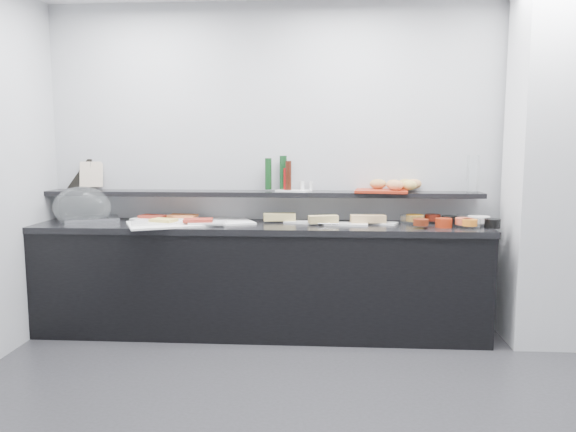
# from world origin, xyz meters

# --- Properties ---
(back_wall) EXTENTS (5.00, 0.02, 2.70)m
(back_wall) POSITION_xyz_m (0.00, 2.00, 1.35)
(back_wall) COLOR #AEB1B5
(back_wall) RESTS_ON ground
(column) EXTENTS (0.50, 0.50, 2.70)m
(column) POSITION_xyz_m (1.50, 1.65, 1.35)
(column) COLOR silver
(column) RESTS_ON ground
(buffet_cabinet) EXTENTS (3.60, 0.60, 0.85)m
(buffet_cabinet) POSITION_xyz_m (-0.70, 1.70, 0.42)
(buffet_cabinet) COLOR black
(buffet_cabinet) RESTS_ON ground
(counter_top) EXTENTS (3.62, 0.62, 0.05)m
(counter_top) POSITION_xyz_m (-0.70, 1.70, 0.88)
(counter_top) COLOR black
(counter_top) RESTS_ON buffet_cabinet
(wall_shelf) EXTENTS (3.60, 0.25, 0.04)m
(wall_shelf) POSITION_xyz_m (-0.70, 1.88, 1.13)
(wall_shelf) COLOR black
(wall_shelf) RESTS_ON back_wall
(cloche_base) EXTENTS (0.50, 0.43, 0.04)m
(cloche_base) POSITION_xyz_m (-2.09, 1.72, 0.92)
(cloche_base) COLOR #ABAEB2
(cloche_base) RESTS_ON counter_top
(cloche_dome) EXTENTS (0.53, 0.42, 0.34)m
(cloche_dome) POSITION_xyz_m (-2.16, 1.71, 1.03)
(cloche_dome) COLOR white
(cloche_dome) RESTS_ON cloche_base
(linen_runner) EXTENTS (1.07, 0.81, 0.01)m
(linen_runner) POSITION_xyz_m (-1.25, 1.68, 0.91)
(linen_runner) COLOR white
(linen_runner) RESTS_ON counter_top
(platter_meat_a) EXTENTS (0.37, 0.30, 0.01)m
(platter_meat_a) POSITION_xyz_m (-1.59, 1.79, 0.92)
(platter_meat_a) COLOR white
(platter_meat_a) RESTS_ON linen_runner
(food_meat_a) EXTENTS (0.24, 0.18, 0.02)m
(food_meat_a) POSITION_xyz_m (-1.60, 1.81, 0.94)
(food_meat_a) COLOR maroon
(food_meat_a) RESTS_ON platter_meat_a
(platter_salmon) EXTENTS (0.33, 0.26, 0.01)m
(platter_salmon) POSITION_xyz_m (-1.38, 1.85, 0.92)
(platter_salmon) COLOR white
(platter_salmon) RESTS_ON linen_runner
(food_salmon) EXTENTS (0.24, 0.17, 0.02)m
(food_salmon) POSITION_xyz_m (-1.36, 1.85, 0.94)
(food_salmon) COLOR orange
(food_salmon) RESTS_ON platter_salmon
(platter_cheese) EXTENTS (0.39, 0.32, 0.01)m
(platter_cheese) POSITION_xyz_m (-1.52, 1.56, 0.92)
(platter_cheese) COLOR white
(platter_cheese) RESTS_ON linen_runner
(food_cheese) EXTENTS (0.23, 0.19, 0.02)m
(food_cheese) POSITION_xyz_m (-1.45, 1.58, 0.94)
(food_cheese) COLOR #EBCB5B
(food_cheese) RESTS_ON platter_cheese
(platter_meat_b) EXTENTS (0.28, 0.19, 0.01)m
(platter_meat_b) POSITION_xyz_m (-1.09, 1.59, 0.92)
(platter_meat_b) COLOR white
(platter_meat_b) RESTS_ON linen_runner
(food_meat_b) EXTENTS (0.25, 0.18, 0.02)m
(food_meat_b) POSITION_xyz_m (-1.17, 1.60, 0.94)
(food_meat_b) COLOR maroon
(food_meat_b) RESTS_ON platter_meat_b
(sandwich_plate_left) EXTENTS (0.33, 0.22, 0.01)m
(sandwich_plate_left) POSITION_xyz_m (-0.35, 1.78, 0.91)
(sandwich_plate_left) COLOR white
(sandwich_plate_left) RESTS_ON counter_top
(sandwich_food_left) EXTENTS (0.27, 0.14, 0.06)m
(sandwich_food_left) POSITION_xyz_m (-0.54, 1.81, 0.94)
(sandwich_food_left) COLOR tan
(sandwich_food_left) RESTS_ON sandwich_plate_left
(tongs_left) EXTENTS (0.16, 0.03, 0.01)m
(tongs_left) POSITION_xyz_m (-0.55, 1.78, 0.92)
(tongs_left) COLOR #A8ABAF
(tongs_left) RESTS_ON sandwich_plate_left
(sandwich_plate_mid) EXTENTS (0.36, 0.18, 0.01)m
(sandwich_plate_mid) POSITION_xyz_m (-0.00, 1.69, 0.91)
(sandwich_plate_mid) COLOR white
(sandwich_plate_mid) RESTS_ON counter_top
(sandwich_food_mid) EXTENTS (0.24, 0.14, 0.06)m
(sandwich_food_mid) POSITION_xyz_m (-0.19, 1.69, 0.94)
(sandwich_food_mid) COLOR tan
(sandwich_food_mid) RESTS_ON sandwich_plate_mid
(tongs_mid) EXTENTS (0.16, 0.02, 0.01)m
(tongs_mid) POSITION_xyz_m (-0.15, 1.62, 0.92)
(tongs_mid) COLOR silver
(tongs_mid) RESTS_ON sandwich_plate_mid
(sandwich_plate_right) EXTENTS (0.36, 0.25, 0.01)m
(sandwich_plate_right) POSITION_xyz_m (0.24, 1.79, 0.91)
(sandwich_plate_right) COLOR white
(sandwich_plate_right) RESTS_ON counter_top
(sandwich_food_right) EXTENTS (0.28, 0.13, 0.06)m
(sandwich_food_right) POSITION_xyz_m (0.17, 1.75, 0.94)
(sandwich_food_right) COLOR tan
(sandwich_food_right) RESTS_ON sandwich_plate_right
(tongs_right) EXTENTS (0.15, 0.06, 0.01)m
(tongs_right) POSITION_xyz_m (0.10, 1.75, 0.92)
(tongs_right) COLOR #B3B5BA
(tongs_right) RESTS_ON sandwich_plate_right
(bowl_glass_fruit) EXTENTS (0.22, 0.22, 0.07)m
(bowl_glass_fruit) POSITION_xyz_m (0.53, 1.78, 0.94)
(bowl_glass_fruit) COLOR white
(bowl_glass_fruit) RESTS_ON counter_top
(fill_glass_fruit) EXTENTS (0.17, 0.17, 0.05)m
(fill_glass_fruit) POSITION_xyz_m (0.55, 1.81, 0.95)
(fill_glass_fruit) COLOR orange
(fill_glass_fruit) RESTS_ON bowl_glass_fruit
(bowl_black_jam) EXTENTS (0.13, 0.13, 0.07)m
(bowl_black_jam) POSITION_xyz_m (0.82, 1.79, 0.94)
(bowl_black_jam) COLOR black
(bowl_black_jam) RESTS_ON counter_top
(fill_black_jam) EXTENTS (0.16, 0.16, 0.05)m
(fill_black_jam) POSITION_xyz_m (0.70, 1.84, 0.95)
(fill_black_jam) COLOR #56160C
(fill_black_jam) RESTS_ON bowl_black_jam
(bowl_glass_cream) EXTENTS (0.17, 0.17, 0.07)m
(bowl_glass_cream) POSITION_xyz_m (0.97, 1.84, 0.94)
(bowl_glass_cream) COLOR white
(bowl_glass_cream) RESTS_ON counter_top
(fill_glass_cream) EXTENTS (0.18, 0.18, 0.05)m
(fill_glass_cream) POSITION_xyz_m (1.05, 1.76, 0.95)
(fill_glass_cream) COLOR white
(fill_glass_cream) RESTS_ON bowl_glass_cream
(bowl_red_jam) EXTENTS (0.16, 0.16, 0.07)m
(bowl_red_jam) POSITION_xyz_m (0.74, 1.62, 0.94)
(bowl_red_jam) COLOR #9C270E
(bowl_red_jam) RESTS_ON counter_top
(fill_red_jam) EXTENTS (0.15, 0.15, 0.05)m
(fill_red_jam) POSITION_xyz_m (0.56, 1.55, 0.95)
(fill_red_jam) COLOR #5E1F0D
(fill_red_jam) RESTS_ON bowl_red_jam
(bowl_glass_salmon) EXTENTS (0.20, 0.20, 0.07)m
(bowl_glass_salmon) POSITION_xyz_m (0.94, 1.61, 0.94)
(bowl_glass_salmon) COLOR white
(bowl_glass_salmon) RESTS_ON counter_top
(fill_glass_salmon) EXTENTS (0.17, 0.17, 0.05)m
(fill_glass_salmon) POSITION_xyz_m (0.90, 1.63, 0.95)
(fill_glass_salmon) COLOR #D25333
(fill_glass_salmon) RESTS_ON bowl_glass_salmon
(bowl_black_fruit) EXTENTS (0.13, 0.13, 0.07)m
(bowl_black_fruit) POSITION_xyz_m (1.11, 1.61, 0.94)
(bowl_black_fruit) COLOR black
(bowl_black_fruit) RESTS_ON counter_top
(fill_black_fruit) EXTENTS (0.15, 0.15, 0.05)m
(fill_black_fruit) POSITION_xyz_m (0.93, 1.57, 0.95)
(fill_black_fruit) COLOR orange
(fill_black_fruit) RESTS_ON bowl_black_fruit
(framed_print) EXTENTS (0.25, 0.14, 0.26)m
(framed_print) POSITION_xyz_m (-2.30, 2.00, 1.28)
(framed_print) COLOR black
(framed_print) RESTS_ON wall_shelf
(print_art) EXTENTS (0.20, 0.08, 0.22)m
(print_art) POSITION_xyz_m (-2.18, 1.97, 1.28)
(print_art) COLOR #CBAD92
(print_art) RESTS_ON framed_print
(condiment_tray) EXTENTS (0.31, 0.25, 0.01)m
(condiment_tray) POSITION_xyz_m (-0.43, 1.89, 1.16)
(condiment_tray) COLOR white
(condiment_tray) RESTS_ON wall_shelf
(bottle_green_a) EXTENTS (0.06, 0.06, 0.26)m
(bottle_green_a) POSITION_xyz_m (-0.65, 1.91, 1.29)
(bottle_green_a) COLOR #103C17
(bottle_green_a) RESTS_ON condiment_tray
(bottle_brown) EXTENTS (0.05, 0.05, 0.24)m
(bottle_brown) POSITION_xyz_m (-0.47, 1.87, 1.28)
(bottle_brown) COLOR #39130A
(bottle_brown) RESTS_ON condiment_tray
(bottle_green_b) EXTENTS (0.07, 0.07, 0.28)m
(bottle_green_b) POSITION_xyz_m (-0.52, 1.94, 1.30)
(bottle_green_b) COLOR #0F3818
(bottle_green_b) RESTS_ON condiment_tray
(bottle_hot) EXTENTS (0.06, 0.06, 0.18)m
(bottle_hot) POSITION_xyz_m (-0.49, 1.89, 1.25)
(bottle_hot) COLOR #A50B0C
(bottle_hot) RESTS_ON condiment_tray
(shaker_salt) EXTENTS (0.03, 0.03, 0.07)m
(shaker_salt) POSITION_xyz_m (-0.29, 1.91, 1.20)
(shaker_salt) COLOR silver
(shaker_salt) RESTS_ON condiment_tray
(shaker_pepper) EXTENTS (0.04, 0.04, 0.07)m
(shaker_pepper) POSITION_xyz_m (-0.36, 1.91, 1.20)
(shaker_pepper) COLOR white
(shaker_pepper) RESTS_ON condiment_tray
(bread_tray) EXTENTS (0.46, 0.35, 0.02)m
(bread_tray) POSITION_xyz_m (0.29, 1.85, 1.16)
(bread_tray) COLOR maroon
(bread_tray) RESTS_ON wall_shelf
(bread_roll_nw) EXTENTS (0.14, 0.10, 0.08)m
(bread_roll_nw) POSITION_xyz_m (0.26, 1.94, 1.21)
(bread_roll_nw) COLOR #B88446
(bread_roll_nw) RESTS_ON bread_tray
(bread_roll_n) EXTENTS (0.16, 0.12, 0.08)m
(bread_roll_n) POSITION_xyz_m (0.49, 1.96, 1.21)
(bread_roll_n) COLOR #B68E45
(bread_roll_n) RESTS_ON bread_tray
(bread_roll_ne) EXTENTS (0.14, 0.10, 0.08)m
(bread_roll_ne) POSITION_xyz_m (0.56, 1.95, 1.21)
(bread_roll_ne) COLOR tan
(bread_roll_ne) RESTS_ON bread_tray
(bread_roll_sw) EXTENTS (0.14, 0.12, 0.08)m
(bread_roll_sw) POSITION_xyz_m (0.39, 1.79, 1.21)
(bread_roll_sw) COLOR #D38850
(bread_roll_sw) RESTS_ON bread_tray
(bread_roll_s) EXTENTS (0.15, 0.12, 0.08)m
(bread_roll_s) POSITION_xyz_m (0.39, 1.83, 1.21)
(bread_roll_s) COLOR #BC8647
(bread_roll_s) RESTS_ON bread_tray
(bread_roll_se) EXTENTS (0.14, 0.11, 0.08)m
(bread_roll_se) POSITION_xyz_m (0.50, 1.81, 1.21)
(bread_roll_se) COLOR gold
(bread_roll_se) RESTS_ON bread_tray
(bread_roll_mide) EXTENTS (0.13, 0.09, 0.08)m
(bread_roll_mide) POSITION_xyz_m (0.39, 1.88, 1.21)
(bread_roll_mide) COLOR tan
(bread_roll_mide) RESTS_ON bread_tray
(carafe) EXTENTS (0.13, 0.13, 0.30)m
(carafe) POSITION_xyz_m (1.01, 1.84, 1.30)
(carafe) COLOR silver
(carafe) RESTS_ON wall_shelf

